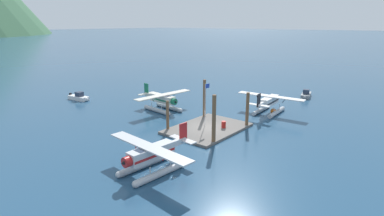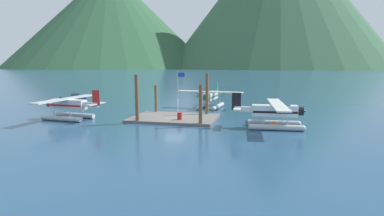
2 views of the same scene
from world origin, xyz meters
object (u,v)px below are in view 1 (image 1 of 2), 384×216
at_px(seaplane_cream_bow_right, 163,101).
at_px(seaplane_silver_port_aft, 151,157).
at_px(seaplane_white_stbd_aft, 269,103).
at_px(boat_grey_open_se, 306,95).
at_px(flagpole, 206,99).
at_px(boat_white_open_north, 79,97).
at_px(mooring_buoy, 273,111).
at_px(fuel_drum, 224,125).

distance_m(seaplane_cream_bow_right, seaplane_silver_port_aft, 21.23).
xyz_separation_m(seaplane_white_stbd_aft, boat_grey_open_se, (14.25, -0.61, -1.09)).
bearing_deg(flagpole, boat_white_open_north, 94.45).
bearing_deg(boat_white_open_north, mooring_buoy, -66.11).
bearing_deg(seaplane_white_stbd_aft, mooring_buoy, -97.04).
relative_size(seaplane_silver_port_aft, boat_white_open_north, 2.15).
bearing_deg(mooring_buoy, seaplane_cream_bow_right, 122.92).
bearing_deg(seaplane_cream_bow_right, flagpole, -103.13).
bearing_deg(boat_white_open_north, seaplane_white_stbd_aft, -65.41).
bearing_deg(seaplane_cream_bow_right, seaplane_silver_port_aft, -138.42).
relative_size(seaplane_cream_bow_right, boat_grey_open_se, 2.19).
bearing_deg(mooring_buoy, boat_white_open_north, 113.89).
distance_m(seaplane_white_stbd_aft, boat_white_open_north, 33.49).
bearing_deg(seaplane_cream_bow_right, mooring_buoy, -57.08).
relative_size(flagpole, fuel_drum, 6.55).
distance_m(fuel_drum, boat_grey_open_se, 25.38).
xyz_separation_m(fuel_drum, boat_white_open_north, (-2.85, 29.44, -0.25)).
height_order(fuel_drum, seaplane_silver_port_aft, seaplane_silver_port_aft).
distance_m(flagpole, boat_grey_open_se, 26.60).
height_order(seaplane_cream_bow_right, boat_grey_open_se, seaplane_cream_bow_right).
bearing_deg(seaplane_cream_bow_right, seaplane_white_stbd_aft, -55.30).
height_order(boat_grey_open_se, boat_white_open_north, same).
distance_m(seaplane_silver_port_aft, boat_grey_open_se, 39.58).
relative_size(mooring_buoy, boat_grey_open_se, 0.18).
xyz_separation_m(seaplane_silver_port_aft, boat_grey_open_se, (39.57, -0.16, -1.09)).
distance_m(seaplane_white_stbd_aft, seaplane_silver_port_aft, 25.33).
distance_m(flagpole, seaplane_cream_bow_right, 10.77).
height_order(mooring_buoy, seaplane_cream_bow_right, seaplane_cream_bow_right).
bearing_deg(fuel_drum, boat_white_open_north, 95.52).
xyz_separation_m(flagpole, boat_grey_open_se, (26.07, -4.01, -3.41)).
relative_size(seaplane_cream_bow_right, seaplane_silver_port_aft, 1.00).
bearing_deg(flagpole, boat_grey_open_se, -8.74).
distance_m(seaplane_silver_port_aft, boat_white_open_north, 32.94).
distance_m(fuel_drum, seaplane_white_stbd_aft, 11.16).
distance_m(fuel_drum, mooring_buoy, 11.14).
bearing_deg(mooring_buoy, boat_grey_open_se, 0.74).
xyz_separation_m(flagpole, seaplane_silver_port_aft, (-13.49, -3.85, -2.32)).
relative_size(fuel_drum, boat_grey_open_se, 0.18).
xyz_separation_m(seaplane_cream_bow_right, seaplane_silver_port_aft, (-15.88, -14.09, 0.00)).
distance_m(fuel_drum, seaplane_cream_bow_right, 12.77).
height_order(fuel_drum, boat_grey_open_se, boat_grey_open_se).
bearing_deg(seaplane_silver_port_aft, flagpole, 15.93).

